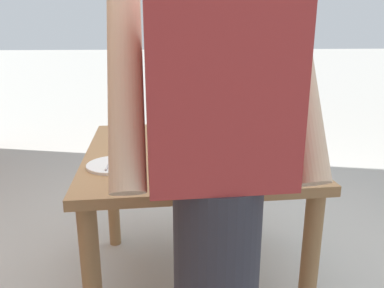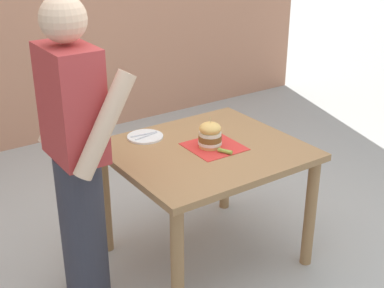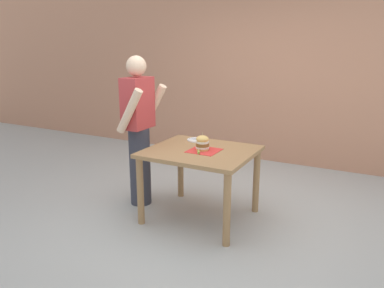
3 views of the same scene
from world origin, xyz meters
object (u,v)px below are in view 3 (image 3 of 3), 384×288
object	(u,v)px
patio_table	(201,161)
side_plate_with_forks	(197,140)
pickle_spear	(199,152)
diner_across_table	(139,129)
sandwich	(202,143)

from	to	relation	value
patio_table	side_plate_with_forks	world-z (taller)	side_plate_with_forks
pickle_spear	diner_across_table	bearing A→B (deg)	79.84
patio_table	pickle_spear	distance (m)	0.19
patio_table	diner_across_table	xyz separation A→B (m)	(0.02, 0.78, 0.25)
sandwich	pickle_spear	size ratio (longest dim) A/B	2.23
side_plate_with_forks	pickle_spear	bearing A→B (deg)	-151.08
pickle_spear	side_plate_with_forks	xyz separation A→B (m)	(0.46, 0.26, -0.01)
pickle_spear	diner_across_table	xyz separation A→B (m)	(0.15, 0.82, 0.12)
sandwich	pickle_spear	distance (m)	0.14
side_plate_with_forks	sandwich	bearing A→B (deg)	-145.03
patio_table	sandwich	world-z (taller)	sandwich
patio_table	diner_across_table	distance (m)	0.82
patio_table	side_plate_with_forks	xyz separation A→B (m)	(0.34, 0.22, 0.12)
sandwich	side_plate_with_forks	xyz separation A→B (m)	(0.34, 0.24, -0.07)
pickle_spear	side_plate_with_forks	size ratio (longest dim) A/B	0.38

